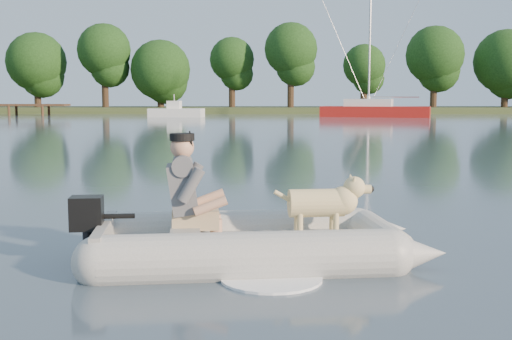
{
  "coord_description": "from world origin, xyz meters",
  "views": [
    {
      "loc": [
        0.07,
        -6.42,
        1.73
      ],
      "look_at": [
        0.08,
        2.08,
        0.75
      ],
      "focal_mm": 45.0,
      "sensor_mm": 36.0,
      "label": 1
    }
  ],
  "objects_px": {
    "motorboat": "(176,106)",
    "sailboat": "(374,111)",
    "dog": "(316,208)",
    "man": "(185,185)",
    "dinghy": "(255,203)"
  },
  "relations": [
    {
      "from": "man",
      "to": "motorboat",
      "type": "bearing_deg",
      "value": 91.0
    },
    {
      "from": "dinghy",
      "to": "sailboat",
      "type": "relative_size",
      "value": 0.38
    },
    {
      "from": "dog",
      "to": "motorboat",
      "type": "height_order",
      "value": "motorboat"
    },
    {
      "from": "man",
      "to": "dog",
      "type": "distance_m",
      "value": 1.43
    },
    {
      "from": "man",
      "to": "motorboat",
      "type": "xyz_separation_m",
      "value": [
        -5.9,
        47.26,
        0.09
      ]
    },
    {
      "from": "man",
      "to": "dog",
      "type": "relative_size",
      "value": 1.16
    },
    {
      "from": "dog",
      "to": "motorboat",
      "type": "xyz_separation_m",
      "value": [
        -7.29,
        47.11,
        0.36
      ]
    },
    {
      "from": "dinghy",
      "to": "sailboat",
      "type": "xyz_separation_m",
      "value": [
        9.99,
        47.52,
        -0.08
      ]
    },
    {
      "from": "dinghy",
      "to": "sailboat",
      "type": "bearing_deg",
      "value": 72.02
    },
    {
      "from": "dinghy",
      "to": "dog",
      "type": "xyz_separation_m",
      "value": [
        0.66,
        0.13,
        -0.08
      ]
    },
    {
      "from": "motorboat",
      "to": "sailboat",
      "type": "relative_size",
      "value": 0.38
    },
    {
      "from": "man",
      "to": "motorboat",
      "type": "height_order",
      "value": "motorboat"
    },
    {
      "from": "man",
      "to": "dog",
      "type": "xyz_separation_m",
      "value": [
        1.39,
        0.15,
        -0.27
      ]
    },
    {
      "from": "dog",
      "to": "man",
      "type": "bearing_deg",
      "value": -180.0
    },
    {
      "from": "motorboat",
      "to": "sailboat",
      "type": "distance_m",
      "value": 16.62
    }
  ]
}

